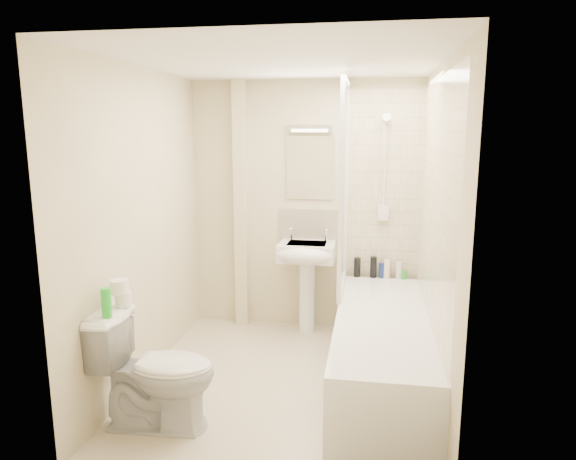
# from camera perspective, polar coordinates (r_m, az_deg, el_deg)

# --- Properties ---
(floor) EXTENTS (2.50, 2.50, 0.00)m
(floor) POSITION_cam_1_polar(r_m,az_deg,el_deg) (4.17, -0.57, -16.61)
(floor) COLOR beige
(floor) RESTS_ON ground
(wall_back) EXTENTS (2.20, 0.02, 2.40)m
(wall_back) POSITION_cam_1_polar(r_m,az_deg,el_deg) (4.98, 1.86, 2.56)
(wall_back) COLOR beige
(wall_back) RESTS_ON ground
(wall_left) EXTENTS (0.02, 2.50, 2.40)m
(wall_left) POSITION_cam_1_polar(r_m,az_deg,el_deg) (4.10, -15.95, 0.28)
(wall_left) COLOR beige
(wall_left) RESTS_ON ground
(wall_right) EXTENTS (0.02, 2.50, 2.40)m
(wall_right) POSITION_cam_1_polar(r_m,az_deg,el_deg) (3.74, 16.24, -0.74)
(wall_right) COLOR beige
(wall_right) RESTS_ON ground
(ceiling) EXTENTS (2.20, 2.50, 0.02)m
(ceiling) POSITION_cam_1_polar(r_m,az_deg,el_deg) (3.72, -0.65, 18.23)
(ceiling) COLOR white
(ceiling) RESTS_ON wall_back
(tile_back) EXTENTS (0.70, 0.01, 1.75)m
(tile_back) POSITION_cam_1_polar(r_m,az_deg,el_deg) (4.90, 10.62, 4.89)
(tile_back) COLOR beige
(tile_back) RESTS_ON wall_back
(tile_right) EXTENTS (0.01, 2.10, 1.75)m
(tile_right) POSITION_cam_1_polar(r_m,az_deg,el_deg) (3.81, 16.06, 2.91)
(tile_right) COLOR beige
(tile_right) RESTS_ON wall_right
(pipe_boxing) EXTENTS (0.12, 0.12, 2.40)m
(pipe_boxing) POSITION_cam_1_polar(r_m,az_deg,el_deg) (5.04, -5.24, 2.62)
(pipe_boxing) COLOR beige
(pipe_boxing) RESTS_ON ground
(splashback) EXTENTS (0.60, 0.02, 0.30)m
(splashback) POSITION_cam_1_polar(r_m,az_deg,el_deg) (4.99, 2.41, 0.60)
(splashback) COLOR beige
(splashback) RESTS_ON wall_back
(mirror) EXTENTS (0.46, 0.01, 0.60)m
(mirror) POSITION_cam_1_polar(r_m,az_deg,el_deg) (4.92, 2.46, 6.91)
(mirror) COLOR white
(mirror) RESTS_ON wall_back
(strip_light) EXTENTS (0.42, 0.07, 0.07)m
(strip_light) POSITION_cam_1_polar(r_m,az_deg,el_deg) (4.89, 2.46, 11.22)
(strip_light) COLOR silver
(strip_light) RESTS_ON wall_back
(bathtub) EXTENTS (0.70, 2.10, 0.55)m
(bathtub) POSITION_cam_1_polar(r_m,az_deg,el_deg) (4.09, 10.36, -12.87)
(bathtub) COLOR white
(bathtub) RESTS_ON ground
(shower_screen) EXTENTS (0.04, 0.92, 1.80)m
(shower_screen) POSITION_cam_1_polar(r_m,az_deg,el_deg) (4.47, 6.24, 4.75)
(shower_screen) COLOR white
(shower_screen) RESTS_ON bathtub
(shower_fixture) EXTENTS (0.10, 0.16, 0.99)m
(shower_fixture) POSITION_cam_1_polar(r_m,az_deg,el_deg) (4.85, 10.66, 6.26)
(shower_fixture) COLOR white
(shower_fixture) RESTS_ON wall_back
(pedestal_sink) EXTENTS (0.52, 0.48, 1.01)m
(pedestal_sink) POSITION_cam_1_polar(r_m,az_deg,el_deg) (4.84, 2.05, -3.60)
(pedestal_sink) COLOR white
(pedestal_sink) RESTS_ON ground
(bottle_black_a) EXTENTS (0.06, 0.06, 0.18)m
(bottle_black_a) POSITION_cam_1_polar(r_m,az_deg,el_deg) (4.97, 7.70, -4.13)
(bottle_black_a) COLOR black
(bottle_black_a) RESTS_ON bathtub
(bottle_black_b) EXTENTS (0.06, 0.06, 0.20)m
(bottle_black_b) POSITION_cam_1_polar(r_m,az_deg,el_deg) (4.97, 9.47, -4.09)
(bottle_black_b) COLOR black
(bottle_black_b) RESTS_ON bathtub
(bottle_blue) EXTENTS (0.05, 0.05, 0.15)m
(bottle_blue) POSITION_cam_1_polar(r_m,az_deg,el_deg) (4.97, 10.35, -4.43)
(bottle_blue) COLOR navy
(bottle_blue) RESTS_ON bathtub
(bottle_cream) EXTENTS (0.06, 0.06, 0.18)m
(bottle_cream) POSITION_cam_1_polar(r_m,az_deg,el_deg) (4.97, 10.91, -4.28)
(bottle_cream) COLOR #F9DFC0
(bottle_cream) RESTS_ON bathtub
(bottle_white_b) EXTENTS (0.05, 0.05, 0.16)m
(bottle_white_b) POSITION_cam_1_polar(r_m,az_deg,el_deg) (4.98, 12.23, -4.41)
(bottle_white_b) COLOR silver
(bottle_white_b) RESTS_ON bathtub
(bottle_green) EXTENTS (0.07, 0.07, 0.08)m
(bottle_green) POSITION_cam_1_polar(r_m,az_deg,el_deg) (4.99, 12.73, -4.87)
(bottle_green) COLOR green
(bottle_green) RESTS_ON bathtub
(toilet) EXTENTS (0.50, 0.81, 0.79)m
(toilet) POSITION_cam_1_polar(r_m,az_deg,el_deg) (3.58, -14.46, -14.84)
(toilet) COLOR white
(toilet) RESTS_ON ground
(toilet_roll_lower) EXTENTS (0.11, 0.11, 0.10)m
(toilet_roll_lower) POSITION_cam_1_polar(r_m,az_deg,el_deg) (3.60, -17.85, -7.25)
(toilet_roll_lower) COLOR white
(toilet_roll_lower) RESTS_ON toilet
(toilet_roll_upper) EXTENTS (0.12, 0.12, 0.09)m
(toilet_roll_upper) POSITION_cam_1_polar(r_m,az_deg,el_deg) (3.55, -18.27, -5.98)
(toilet_roll_upper) COLOR white
(toilet_roll_upper) RESTS_ON toilet_roll_lower
(green_bottle) EXTENTS (0.06, 0.06, 0.19)m
(green_bottle) POSITION_cam_1_polar(r_m,az_deg,el_deg) (3.41, -19.54, -7.61)
(green_bottle) COLOR green
(green_bottle) RESTS_ON toilet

